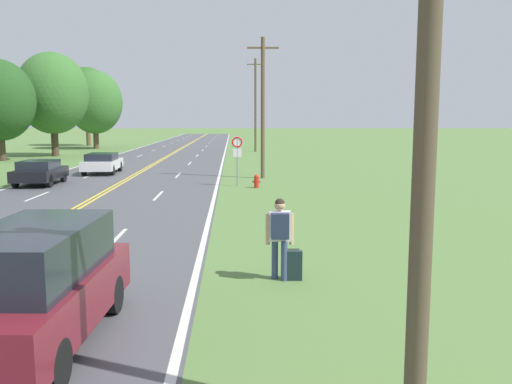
# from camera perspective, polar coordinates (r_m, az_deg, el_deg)

# --- Properties ---
(hitchhiker_person) EXTENTS (0.60, 0.43, 1.77)m
(hitchhiker_person) POSITION_cam_1_polar(r_m,az_deg,el_deg) (11.58, 2.52, -4.08)
(hitchhiker_person) COLOR #38476B
(hitchhiker_person) RESTS_ON ground
(suitcase) EXTENTS (0.43, 0.17, 0.69)m
(suitcase) POSITION_cam_1_polar(r_m,az_deg,el_deg) (11.77, 3.82, -7.72)
(suitcase) COLOR #19282D
(suitcase) RESTS_ON ground
(fire_hydrant) EXTENTS (0.41, 0.25, 0.68)m
(fire_hydrant) POSITION_cam_1_polar(r_m,az_deg,el_deg) (27.30, 0.05, 1.16)
(fire_hydrant) COLOR red
(fire_hydrant) RESTS_ON ground
(traffic_sign) EXTENTS (0.60, 0.10, 2.58)m
(traffic_sign) POSITION_cam_1_polar(r_m,az_deg,el_deg) (27.90, -1.98, 4.60)
(traffic_sign) COLOR gray
(traffic_sign) RESTS_ON ground
(utility_pole_foreground) EXTENTS (1.80, 0.24, 8.46)m
(utility_pole_foreground) POSITION_cam_1_polar(r_m,az_deg,el_deg) (5.89, 17.85, 16.53)
(utility_pole_foreground) COLOR brown
(utility_pole_foreground) RESTS_ON ground
(utility_pole_midground) EXTENTS (1.80, 0.24, 8.08)m
(utility_pole_midground) POSITION_cam_1_polar(r_m,az_deg,el_deg) (31.67, 0.73, 9.03)
(utility_pole_midground) COLOR brown
(utility_pole_midground) RESTS_ON ground
(utility_pole_far) EXTENTS (1.80, 0.24, 9.72)m
(utility_pole_far) POSITION_cam_1_polar(r_m,az_deg,el_deg) (57.83, -0.05, 9.24)
(utility_pole_far) COLOR brown
(utility_pole_far) RESTS_ON ground
(tree_left_verge) EXTENTS (6.51, 6.51, 9.56)m
(tree_left_verge) POSITION_cam_1_polar(r_m,az_deg,el_deg) (54.19, -20.64, 9.69)
(tree_left_verge) COLOR #473828
(tree_left_verge) RESTS_ON ground
(tree_right_cluster) EXTENTS (5.80, 5.80, 10.09)m
(tree_right_cluster) POSITION_cam_1_polar(r_m,az_deg,el_deg) (74.11, -17.39, 9.87)
(tree_right_cluster) COLOR brown
(tree_right_cluster) RESTS_ON ground
(tree_far_back) EXTENTS (6.32, 6.32, 9.03)m
(tree_far_back) POSITION_cam_1_polar(r_m,az_deg,el_deg) (66.11, -16.62, 9.04)
(tree_far_back) COLOR brown
(tree_far_back) RESTS_ON ground
(car_maroon_suv_nearest) EXTENTS (1.98, 4.57, 1.85)m
(car_maroon_suv_nearest) POSITION_cam_1_polar(r_m,az_deg,el_deg) (8.95, -22.16, -8.99)
(car_maroon_suv_nearest) COLOR black
(car_maroon_suv_nearest) RESTS_ON ground
(car_black_sedan_approaching) EXTENTS (1.95, 3.94, 1.30)m
(car_black_sedan_approaching) POSITION_cam_1_polar(r_m,az_deg,el_deg) (30.68, -21.81, 1.99)
(car_black_sedan_approaching) COLOR black
(car_black_sedan_approaching) RESTS_ON ground
(car_white_sedan_mid_near) EXTENTS (2.05, 4.32, 1.30)m
(car_white_sedan_mid_near) POSITION_cam_1_polar(r_m,az_deg,el_deg) (35.89, -15.88, 3.00)
(car_white_sedan_mid_near) COLOR black
(car_white_sedan_mid_near) RESTS_ON ground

